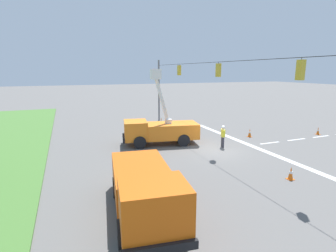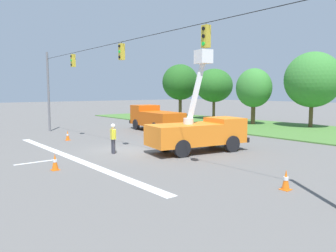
{
  "view_description": "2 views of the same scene",
  "coord_description": "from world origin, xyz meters",
  "px_view_note": "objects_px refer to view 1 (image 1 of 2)",
  "views": [
    {
      "loc": [
        -16.71,
        10.5,
        6.0
      ],
      "look_at": [
        -1.43,
        4.5,
        2.51
      ],
      "focal_mm": 28.0,
      "sensor_mm": 36.0,
      "label": 1
    },
    {
      "loc": [
        17.28,
        -10.35,
        3.66
      ],
      "look_at": [
        -0.72,
        4.16,
        1.21
      ],
      "focal_mm": 35.0,
      "sensor_mm": 36.0,
      "label": 2
    }
  ],
  "objects_px": {
    "utility_truck_support_near": "(145,189)",
    "traffic_cone_foreground_left": "(291,173)",
    "traffic_cone_foreground_right": "(161,121)",
    "utility_truck_bucket_lift": "(159,129)",
    "traffic_cone_mid_right": "(318,131)",
    "traffic_cone_mid_left": "(250,133)",
    "road_worker": "(223,135)"
  },
  "relations": [
    {
      "from": "utility_truck_bucket_lift",
      "to": "traffic_cone_foreground_right",
      "type": "bearing_deg",
      "value": -20.98
    },
    {
      "from": "utility_truck_bucket_lift",
      "to": "traffic_cone_foreground_left",
      "type": "bearing_deg",
      "value": -155.23
    },
    {
      "from": "utility_truck_support_near",
      "to": "traffic_cone_mid_left",
      "type": "height_order",
      "value": "utility_truck_support_near"
    },
    {
      "from": "utility_truck_support_near",
      "to": "traffic_cone_foreground_right",
      "type": "bearing_deg",
      "value": -21.97
    },
    {
      "from": "traffic_cone_foreground_left",
      "to": "utility_truck_bucket_lift",
      "type": "bearing_deg",
      "value": 24.77
    },
    {
      "from": "traffic_cone_foreground_right",
      "to": "traffic_cone_mid_right",
      "type": "distance_m",
      "value": 15.89
    },
    {
      "from": "road_worker",
      "to": "traffic_cone_mid_left",
      "type": "relative_size",
      "value": 2.25
    },
    {
      "from": "traffic_cone_foreground_right",
      "to": "utility_truck_support_near",
      "type": "bearing_deg",
      "value": 158.03
    },
    {
      "from": "road_worker",
      "to": "traffic_cone_mid_right",
      "type": "xyz_separation_m",
      "value": [
        0.3,
        -10.85,
        -0.65
      ]
    },
    {
      "from": "utility_truck_support_near",
      "to": "traffic_cone_mid_right",
      "type": "xyz_separation_m",
      "value": [
        7.76,
        -19.48,
        -0.87
      ]
    },
    {
      "from": "utility_truck_bucket_lift",
      "to": "utility_truck_support_near",
      "type": "xyz_separation_m",
      "value": [
        -10.2,
        4.27,
        -0.07
      ]
    },
    {
      "from": "road_worker",
      "to": "traffic_cone_mid_right",
      "type": "bearing_deg",
      "value": -88.43
    },
    {
      "from": "utility_truck_support_near",
      "to": "traffic_cone_foreground_right",
      "type": "height_order",
      "value": "utility_truck_support_near"
    },
    {
      "from": "utility_truck_bucket_lift",
      "to": "traffic_cone_mid_right",
      "type": "distance_m",
      "value": 15.43
    },
    {
      "from": "utility_truck_bucket_lift",
      "to": "traffic_cone_mid_left",
      "type": "bearing_deg",
      "value": -95.44
    },
    {
      "from": "utility_truck_bucket_lift",
      "to": "traffic_cone_mid_left",
      "type": "xyz_separation_m",
      "value": [
        -0.81,
        -8.52,
        -0.89
      ]
    },
    {
      "from": "traffic_cone_foreground_left",
      "to": "utility_truck_support_near",
      "type": "bearing_deg",
      "value": 94.35
    },
    {
      "from": "utility_truck_bucket_lift",
      "to": "road_worker",
      "type": "distance_m",
      "value": 5.15
    },
    {
      "from": "utility_truck_support_near",
      "to": "traffic_cone_foreground_left",
      "type": "height_order",
      "value": "utility_truck_support_near"
    },
    {
      "from": "utility_truck_support_near",
      "to": "traffic_cone_mid_right",
      "type": "distance_m",
      "value": 20.98
    },
    {
      "from": "utility_truck_bucket_lift",
      "to": "traffic_cone_foreground_left",
      "type": "relative_size",
      "value": 8.77
    },
    {
      "from": "utility_truck_bucket_lift",
      "to": "road_worker",
      "type": "height_order",
      "value": "utility_truck_bucket_lift"
    },
    {
      "from": "traffic_cone_mid_right",
      "to": "utility_truck_support_near",
      "type": "bearing_deg",
      "value": 111.73
    },
    {
      "from": "traffic_cone_foreground_right",
      "to": "traffic_cone_foreground_left",
      "type": "bearing_deg",
      "value": -175.11
    },
    {
      "from": "utility_truck_support_near",
      "to": "road_worker",
      "type": "xyz_separation_m",
      "value": [
        7.46,
        -8.62,
        -0.22
      ]
    },
    {
      "from": "utility_truck_support_near",
      "to": "traffic_cone_mid_left",
      "type": "bearing_deg",
      "value": -53.71
    },
    {
      "from": "utility_truck_support_near",
      "to": "traffic_cone_mid_right",
      "type": "bearing_deg",
      "value": -68.27
    },
    {
      "from": "traffic_cone_foreground_left",
      "to": "traffic_cone_mid_left",
      "type": "relative_size",
      "value": 0.94
    },
    {
      "from": "traffic_cone_foreground_left",
      "to": "traffic_cone_foreground_right",
      "type": "bearing_deg",
      "value": 4.89
    },
    {
      "from": "utility_truck_bucket_lift",
      "to": "road_worker",
      "type": "bearing_deg",
      "value": -122.15
    },
    {
      "from": "traffic_cone_mid_left",
      "to": "traffic_cone_mid_right",
      "type": "relative_size",
      "value": 1.11
    },
    {
      "from": "road_worker",
      "to": "traffic_cone_foreground_left",
      "type": "distance_m",
      "value": 6.84
    }
  ]
}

